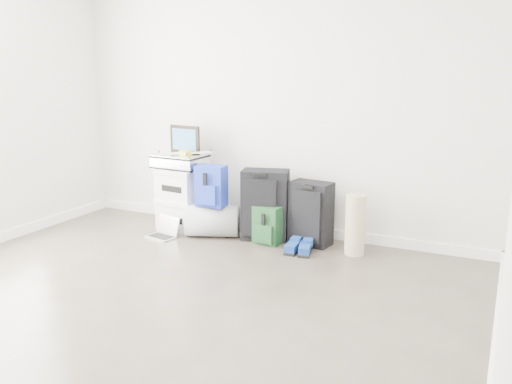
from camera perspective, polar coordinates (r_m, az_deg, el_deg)
The scene contains 14 objects.
ground at distance 3.78m, azimuth -14.45°, elevation -13.95°, with size 5.00×5.00×0.00m, color #3C352C.
room_envelope at distance 3.39m, azimuth -15.94°, elevation 13.14°, with size 4.52×5.02×2.71m.
boxes_stack at distance 5.77m, azimuth -7.86°, elevation -0.70°, with size 0.49×0.42×0.66m.
briefcase at distance 5.69m, azimuth -7.98°, elevation 3.21°, with size 0.50×0.37×0.15m, color #B2B2B7.
painting at distance 5.74m, azimuth -7.51°, elevation 5.51°, with size 0.39×0.08×0.29m.
drone at distance 5.61m, azimuth -7.44°, elevation 4.10°, with size 0.46×0.46×0.05m.
duffel_bag at distance 5.52m, azimuth -4.56°, elevation -3.04°, with size 0.32×0.32×0.53m, color gray.
blue_backpack at distance 5.41m, azimuth -4.79°, elevation 0.56°, with size 0.31×0.23×0.41m.
large_suitcase at distance 5.36m, azimuth 0.93°, elevation -1.39°, with size 0.51×0.40×0.70m.
green_backpack at distance 5.27m, azimuth 1.20°, elevation -3.57°, with size 0.28×0.22×0.37m.
carry_on at distance 5.24m, azimuth 5.76°, elevation -2.27°, with size 0.42×0.31×0.62m.
shoes at distance 5.07m, azimuth 4.53°, elevation -5.91°, with size 0.27×0.29×0.09m.
rolled_rug at distance 5.03m, azimuth 10.41°, elevation -3.41°, with size 0.18×0.18×0.56m, color tan.
laptop at distance 5.59m, azimuth -9.65°, elevation -4.17°, with size 0.33×0.27×0.21m.
Camera 1 is at (2.23, -2.53, 1.69)m, focal length 38.00 mm.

